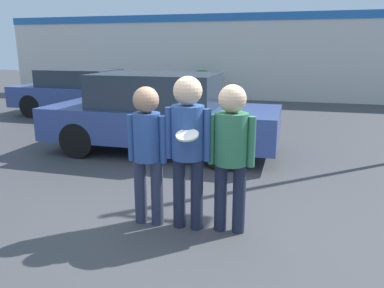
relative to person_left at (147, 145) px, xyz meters
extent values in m
plane|color=#3F3F42|center=(0.45, 0.04, -1.02)|extent=(56.00, 56.00, 0.00)
cube|color=silver|center=(0.45, 11.92, 0.74)|extent=(24.00, 0.18, 3.52)
cube|color=#2666B2|center=(0.45, 11.81, 2.35)|extent=(24.00, 0.04, 0.30)
cylinder|color=#2D3347|center=(-0.11, 0.00, -0.61)|extent=(0.15, 0.15, 0.82)
cylinder|color=#2D3347|center=(0.11, 0.00, -0.61)|extent=(0.15, 0.15, 0.82)
cylinder|color=#2D4C8C|center=(0.00, 0.00, 0.10)|extent=(0.32, 0.32, 0.58)
cylinder|color=#2D4C8C|center=(-0.20, 0.00, 0.07)|extent=(0.09, 0.09, 0.56)
cylinder|color=#2D4C8C|center=(0.20, 0.00, 0.07)|extent=(0.09, 0.09, 0.56)
sphere|color=tan|center=(0.00, 0.00, 0.54)|extent=(0.31, 0.31, 0.31)
cylinder|color=#1E2338|center=(0.39, 0.01, -0.57)|extent=(0.15, 0.15, 0.88)
cylinder|color=#1E2338|center=(0.61, 0.01, -0.57)|extent=(0.15, 0.15, 0.88)
cylinder|color=#2D4C8C|center=(0.50, 0.01, 0.18)|extent=(0.38, 0.38, 0.63)
cylinder|color=#2D4C8C|center=(0.27, 0.01, 0.16)|extent=(0.09, 0.09, 0.61)
cylinder|color=#2D4C8C|center=(0.73, 0.01, 0.16)|extent=(0.09, 0.09, 0.61)
sphere|color=#DBB28E|center=(0.50, 0.01, 0.66)|extent=(0.33, 0.33, 0.33)
cylinder|color=silver|center=(0.57, -0.25, 0.21)|extent=(0.25, 0.25, 0.10)
cylinder|color=#1E2338|center=(0.89, 0.06, -0.59)|extent=(0.15, 0.15, 0.84)
cylinder|color=#1E2338|center=(1.11, 0.06, -0.59)|extent=(0.15, 0.15, 0.84)
cylinder|color=#33724C|center=(1.00, 0.06, 0.12)|extent=(0.37, 0.37, 0.60)
cylinder|color=#33724C|center=(0.78, 0.06, 0.10)|extent=(0.09, 0.09, 0.58)
cylinder|color=#33724C|center=(1.23, 0.06, 0.10)|extent=(0.09, 0.09, 0.58)
sphere|color=#DBB28E|center=(1.00, 0.06, 0.58)|extent=(0.32, 0.32, 0.32)
cube|color=#334784|center=(-0.97, 3.19, -0.38)|extent=(4.78, 1.90, 0.66)
cube|color=#28333D|center=(-1.07, 3.19, 0.29)|extent=(2.49, 1.64, 0.67)
cylinder|color=black|center=(0.51, 4.05, -0.66)|extent=(0.71, 0.22, 0.71)
cylinder|color=black|center=(0.51, 2.34, -0.66)|extent=(0.71, 0.22, 0.71)
cylinder|color=black|center=(-2.46, 4.05, -0.66)|extent=(0.71, 0.22, 0.71)
cylinder|color=black|center=(-2.46, 2.34, -0.66)|extent=(0.71, 0.22, 0.71)
cube|color=#334784|center=(-4.94, 6.75, -0.39)|extent=(4.45, 1.89, 0.65)
cube|color=#28333D|center=(-5.03, 6.75, 0.20)|extent=(2.32, 1.62, 0.52)
cylinder|color=black|center=(-3.56, 7.59, -0.66)|extent=(0.72, 0.22, 0.72)
cylinder|color=black|center=(-3.56, 5.90, -0.66)|extent=(0.72, 0.22, 0.72)
cylinder|color=black|center=(-6.32, 7.59, -0.66)|extent=(0.72, 0.22, 0.72)
cylinder|color=black|center=(-6.32, 5.90, -0.66)|extent=(0.72, 0.22, 0.72)
sphere|color=#2D6B33|center=(-2.06, 11.10, -0.38)|extent=(1.26, 1.26, 1.26)
camera|label=1|loc=(1.66, -4.03, 1.12)|focal=35.00mm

